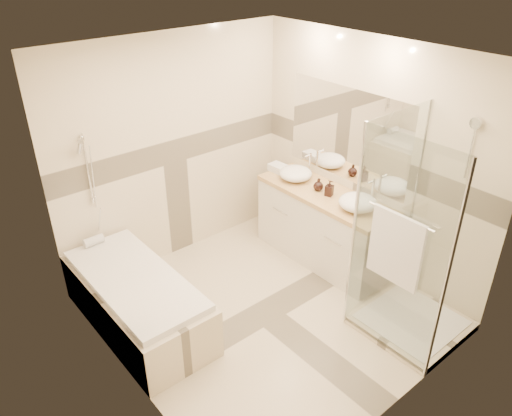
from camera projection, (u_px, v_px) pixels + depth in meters
room at (269, 199)px, 4.39m from camera, size 2.82×3.02×2.52m
bathtub at (137, 299)px, 4.68m from camera, size 0.75×1.70×0.56m
vanity at (323, 226)px, 5.59m from camera, size 0.58×1.62×0.85m
shower_enclosure at (404, 285)px, 4.54m from camera, size 0.96×0.93×2.04m
vessel_sink_near at (296, 173)px, 5.64m from camera, size 0.37×0.37×0.15m
vessel_sink_far at (358, 202)px, 5.03m from camera, size 0.39×0.39×0.16m
faucet_near at (310, 162)px, 5.72m from camera, size 0.11×0.03×0.26m
faucet_far at (372, 189)px, 5.12m from camera, size 0.11×0.03×0.27m
amenity_bottle_a at (329, 188)px, 5.29m from camera, size 0.10×0.10×0.17m
amenity_bottle_b at (318, 184)px, 5.40m from camera, size 0.12×0.12×0.14m
folded_towels at (279, 168)px, 5.84m from camera, size 0.17×0.26×0.08m
rolled_towel at (94, 241)px, 5.00m from camera, size 0.20×0.09×0.09m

